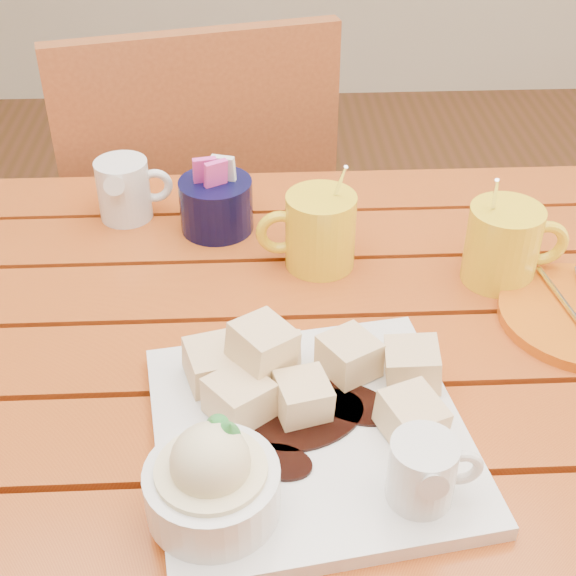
{
  "coord_description": "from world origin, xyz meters",
  "views": [
    {
      "loc": [
        -0.03,
        -0.64,
        1.3
      ],
      "look_at": [
        0.0,
        0.02,
        0.82
      ],
      "focal_mm": 50.0,
      "sensor_mm": 36.0,
      "label": 1
    }
  ],
  "objects": [
    {
      "name": "table",
      "position": [
        0.0,
        0.0,
        0.64
      ],
      "size": [
        1.2,
        0.79,
        0.75
      ],
      "color": "maroon",
      "rests_on": "ground"
    },
    {
      "name": "dessert_plate",
      "position": [
        -0.01,
        -0.15,
        0.78
      ],
      "size": [
        0.32,
        0.32,
        0.11
      ],
      "rotation": [
        0.0,
        0.0,
        0.15
      ],
      "color": "white",
      "rests_on": "table"
    },
    {
      "name": "coffee_mug_left",
      "position": [
        0.04,
        0.16,
        0.8
      ],
      "size": [
        0.12,
        0.08,
        0.14
      ],
      "rotation": [
        0.0,
        0.0,
        0.03
      ],
      "color": "yellow",
      "rests_on": "table"
    },
    {
      "name": "coffee_mug_right",
      "position": [
        0.25,
        0.12,
        0.8
      ],
      "size": [
        0.12,
        0.08,
        0.14
      ],
      "rotation": [
        0.0,
        0.0,
        0.02
      ],
      "color": "yellow",
      "rests_on": "table"
    },
    {
      "name": "cream_pitcher",
      "position": [
        -0.2,
        0.28,
        0.79
      ],
      "size": [
        0.1,
        0.08,
        0.08
      ],
      "rotation": [
        0.0,
        0.0,
        0.13
      ],
      "color": "white",
      "rests_on": "table"
    },
    {
      "name": "sugar_caddy",
      "position": [
        -0.08,
        0.25,
        0.79
      ],
      "size": [
        0.09,
        0.09,
        0.1
      ],
      "color": "black",
      "rests_on": "table"
    },
    {
      "name": "chair_far",
      "position": [
        -0.14,
        0.61,
        0.52
      ],
      "size": [
        0.52,
        0.52,
        0.92
      ],
      "rotation": [
        0.0,
        0.0,
        3.38
      ],
      "color": "brown",
      "rests_on": "ground"
    }
  ]
}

